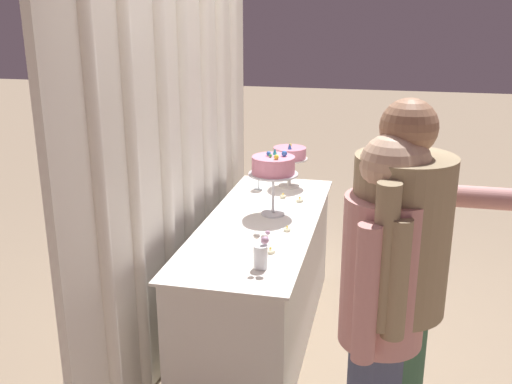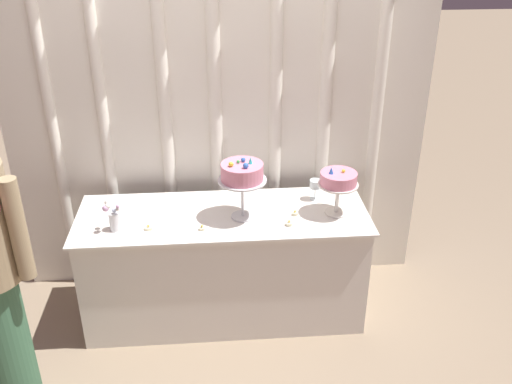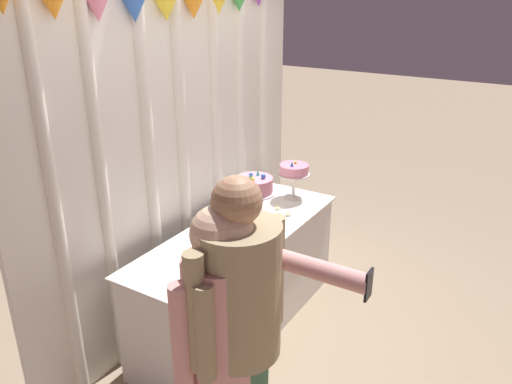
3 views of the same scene
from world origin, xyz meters
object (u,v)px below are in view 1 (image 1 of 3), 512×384
(guest_man_dark_suit, at_px, (395,304))
(tealight_near_right, at_px, (300,200))
(tealight_near_left, at_px, (287,229))
(flower_vase, at_px, (261,252))
(wine_glass, at_px, (259,174))
(guest_girl_blue_dress, at_px, (383,320))
(cake_display_nearright, at_px, (290,156))
(cake_display_nearleft, at_px, (273,167))
(tealight_far_right, at_px, (283,196))
(guest_man_pink_jacket, at_px, (391,319))
(tealight_far_left, at_px, (270,251))
(cake_table, at_px, (261,280))

(guest_man_dark_suit, bearing_deg, tealight_near_right, 20.96)
(tealight_near_left, bearing_deg, flower_vase, 175.97)
(wine_glass, distance_m, guest_man_dark_suit, 2.06)
(wine_glass, relative_size, guest_man_dark_suit, 0.08)
(guest_man_dark_suit, xyz_separation_m, guest_girl_blue_dress, (-0.06, 0.04, -0.04))
(cake_display_nearright, bearing_deg, tealight_near_right, -158.57)
(cake_display_nearleft, relative_size, cake_display_nearright, 1.24)
(wine_glass, height_order, guest_man_dark_suit, guest_man_dark_suit)
(flower_vase, xyz_separation_m, tealight_far_right, (1.13, 0.10, -0.08))
(cake_display_nearleft, xyz_separation_m, guest_girl_blue_dress, (-1.38, -0.70, -0.19))
(guest_man_dark_suit, bearing_deg, guest_man_pink_jacket, 161.79)
(cake_display_nearleft, xyz_separation_m, tealight_near_right, (0.28, -0.13, -0.30))
(guest_man_dark_suit, bearing_deg, tealight_near_left, 29.68)
(guest_girl_blue_dress, bearing_deg, cake_display_nearright, 19.37)
(tealight_near_left, bearing_deg, tealight_far_right, 12.57)
(guest_man_dark_suit, bearing_deg, cake_display_nearright, 21.04)
(tealight_far_left, relative_size, guest_man_pink_jacket, 0.03)
(flower_vase, relative_size, tealight_far_left, 4.01)
(tealight_near_left, bearing_deg, tealight_far_left, 174.48)
(wine_glass, bearing_deg, tealight_near_left, -155.97)
(wine_glass, relative_size, flower_vase, 0.70)
(cake_display_nearright, height_order, guest_girl_blue_dress, guest_girl_blue_dress)
(cake_table, bearing_deg, flower_vase, -167.55)
(wine_glass, relative_size, tealight_far_right, 3.80)
(tealight_near_right, relative_size, guest_man_pink_jacket, 0.03)
(cake_display_nearright, bearing_deg, guest_girl_blue_dress, -160.63)
(cake_table, xyz_separation_m, wine_glass, (0.63, 0.16, 0.51))
(cake_display_nearleft, xyz_separation_m, tealight_far_right, (0.34, -0.00, -0.29))
(wine_glass, relative_size, tealight_far_left, 2.82)
(tealight_near_left, bearing_deg, wine_glass, 24.03)
(flower_vase, xyz_separation_m, tealight_near_left, (0.54, -0.04, -0.08))
(cake_table, relative_size, tealight_far_left, 37.12)
(cake_table, relative_size, tealight_near_left, 45.23)
(tealight_far_right, xyz_separation_m, guest_girl_blue_dress, (-1.72, -0.70, 0.10))
(guest_man_dark_suit, bearing_deg, flower_vase, 50.71)
(cake_table, height_order, tealight_near_left, tealight_near_left)
(cake_table, bearing_deg, tealight_far_right, -6.35)
(flower_vase, relative_size, guest_girl_blue_dress, 0.13)
(tealight_far_right, distance_m, guest_man_dark_suit, 1.82)
(tealight_far_right, xyz_separation_m, guest_man_dark_suit, (-1.66, -0.74, 0.14))
(tealight_far_right, bearing_deg, guest_man_dark_suit, -156.02)
(cake_display_nearright, distance_m, tealight_far_right, 0.35)
(cake_display_nearleft, relative_size, guest_man_pink_jacket, 0.26)
(cake_table, bearing_deg, guest_man_pink_jacket, -147.80)
(tealight_far_right, bearing_deg, tealight_near_right, -113.72)
(tealight_near_right, bearing_deg, guest_man_pink_jacket, -159.90)
(tealight_far_left, distance_m, guest_girl_blue_dress, 1.00)
(wine_glass, distance_m, tealight_near_left, 0.84)
(wine_glass, bearing_deg, tealight_far_left, -164.26)
(cake_table, distance_m, guest_man_pink_jacket, 1.54)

